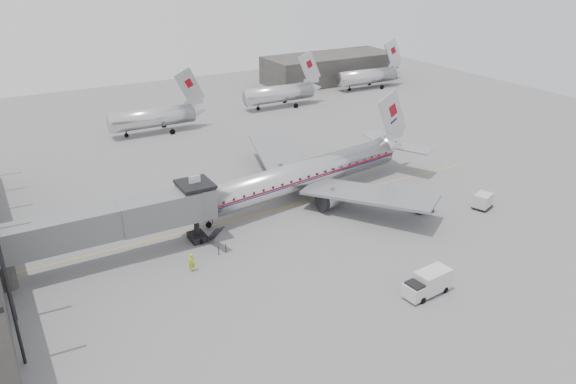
# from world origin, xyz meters

# --- Properties ---
(ground) EXTENTS (160.00, 160.00, 0.00)m
(ground) POSITION_xyz_m (0.00, 0.00, 0.00)
(ground) COLOR slate
(ground) RESTS_ON ground
(hangar) EXTENTS (30.00, 12.00, 6.00)m
(hangar) POSITION_xyz_m (45.00, 60.00, 3.00)
(hangar) COLOR #34312F
(hangar) RESTS_ON ground
(apron_line) EXTENTS (60.00, 0.15, 0.01)m
(apron_line) POSITION_xyz_m (3.00, 6.00, 0.01)
(apron_line) COLOR gold
(apron_line) RESTS_ON ground
(jet_bridge) EXTENTS (21.00, 6.20, 7.10)m
(jet_bridge) POSITION_xyz_m (-16.66, 3.67, 4.18)
(jet_bridge) COLOR #5A5D5F
(jet_bridge) RESTS_ON ground
(distant_aircraft_near) EXTENTS (16.39, 3.20, 10.26)m
(distant_aircraft_near) POSITION_xyz_m (-1.79, 42.00, 2.73)
(distant_aircraft_near) COLOR silver
(distant_aircraft_near) RESTS_ON ground
(distant_aircraft_mid) EXTENTS (16.39, 3.20, 10.26)m
(distant_aircraft_mid) POSITION_xyz_m (24.21, 46.00, 2.73)
(distant_aircraft_mid) COLOR silver
(distant_aircraft_mid) RESTS_ON ground
(distant_aircraft_far) EXTENTS (16.39, 3.20, 10.26)m
(distant_aircraft_far) POSITION_xyz_m (48.21, 50.00, 2.73)
(distant_aircraft_far) COLOR silver
(distant_aircraft_far) RESTS_ON ground
(airliner) EXTENTS (35.62, 32.78, 11.31)m
(airliner) POSITION_xyz_m (6.71, 7.72, 2.85)
(airliner) COLOR silver
(airliner) RESTS_ON ground
(service_van) EXTENTS (4.75, 2.17, 2.17)m
(service_van) POSITION_xyz_m (4.77, -16.01, 1.14)
(service_van) COLOR silver
(service_van) RESTS_ON ground
(baggage_cart_navy) EXTENTS (2.40, 1.98, 1.69)m
(baggage_cart_navy) POSITION_xyz_m (16.15, -2.92, 0.90)
(baggage_cart_navy) COLOR #0D0E35
(baggage_cart_navy) RESTS_ON ground
(baggage_cart_white) EXTENTS (2.75, 2.42, 1.80)m
(baggage_cart_white) POSITION_xyz_m (22.86, -5.77, 0.96)
(baggage_cart_white) COLOR #B8B9BB
(baggage_cart_white) RESTS_ON ground
(ramp_worker) EXTENTS (0.69, 0.47, 1.84)m
(ramp_worker) POSITION_xyz_m (-12.00, -1.98, 0.92)
(ramp_worker) COLOR #ADC316
(ramp_worker) RESTS_ON ground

